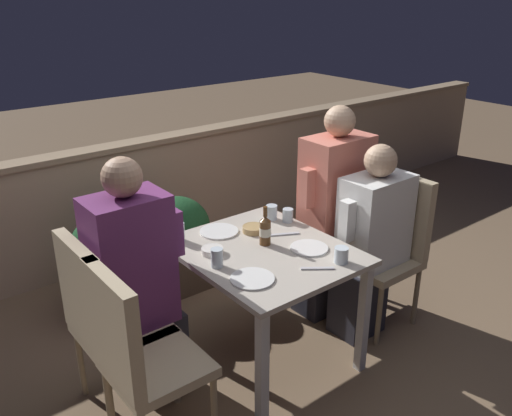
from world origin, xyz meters
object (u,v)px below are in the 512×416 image
person_purple_stripe (138,282)px  person_white_polo (370,242)px  chair_right_far (351,222)px  person_coral_top (331,212)px  chair_right_near (391,238)px  chair_left_near (134,350)px  chair_left_far (102,314)px  beer_bottle (265,230)px

person_purple_stripe → person_white_polo: (1.36, -0.32, -0.07)m
chair_right_far → person_coral_top: size_ratio=0.70×
chair_right_far → chair_right_near: bearing=-88.1°
chair_right_near → person_white_polo: size_ratio=0.80×
chair_right_far → person_white_polo: bearing=-121.4°
chair_right_near → person_coral_top: person_coral_top is taller
person_purple_stripe → chair_right_near: person_purple_stripe is taller
chair_left_near → person_coral_top: bearing=12.8°
chair_left_near → chair_right_far: 1.80m
chair_left_far → chair_right_near: (1.77, -0.32, 0.00)m
person_purple_stripe → chair_right_near: size_ratio=1.37×
chair_left_near → person_white_polo: size_ratio=0.80×
person_coral_top → chair_right_near: bearing=-56.6°
chair_right_near → chair_right_far: same height
chair_left_near → chair_left_far: 0.35m
chair_left_far → chair_right_far: (1.76, -0.00, 0.00)m
chair_left_near → chair_right_far: (1.76, 0.35, 0.00)m
chair_left_near → chair_left_far: (0.00, 0.35, 0.00)m
chair_right_near → beer_bottle: 0.90m
chair_left_far → person_purple_stripe: 0.23m
person_purple_stripe → chair_right_far: person_purple_stripe is taller
person_coral_top → beer_bottle: bearing=-169.9°
person_coral_top → chair_left_near: bearing=-167.2°
person_coral_top → person_purple_stripe: bearing=180.0°
person_purple_stripe → person_coral_top: 1.36m
person_purple_stripe → person_coral_top: size_ratio=0.96×
chair_left_far → person_white_polo: size_ratio=0.80×
chair_left_near → beer_bottle: 0.98m
chair_left_near → chair_right_far: size_ratio=1.00×
chair_left_near → person_coral_top: 1.61m
chair_left_near → person_white_polo: (1.57, 0.03, 0.03)m
chair_left_far → person_purple_stripe: size_ratio=0.73×
person_coral_top → chair_left_far: bearing=180.0°
person_purple_stripe → beer_bottle: (0.72, -0.11, 0.12)m
person_purple_stripe → beer_bottle: person_purple_stripe is taller
chair_right_near → person_white_polo: person_white_polo is taller
person_purple_stripe → beer_bottle: size_ratio=5.89×
chair_left_near → chair_right_near: size_ratio=1.00×
person_purple_stripe → chair_right_near: 1.60m
person_purple_stripe → beer_bottle: 0.74m
person_white_polo → person_coral_top: size_ratio=0.88×
chair_right_near → person_purple_stripe: bearing=168.4°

